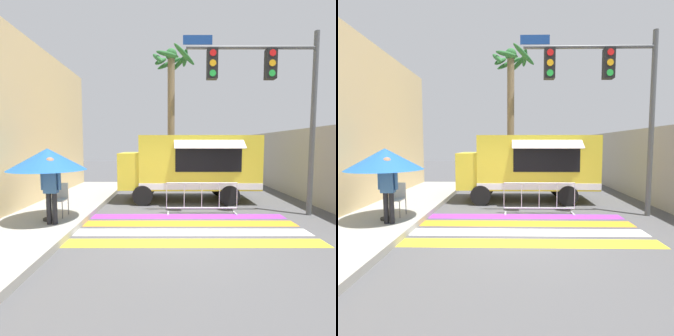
% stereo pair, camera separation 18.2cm
% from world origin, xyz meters
% --- Properties ---
extents(ground_plane, '(60.00, 60.00, 0.00)m').
position_xyz_m(ground_plane, '(0.00, 0.00, 0.00)').
color(ground_plane, '#4C4C4F').
extents(concrete_wall_right, '(0.20, 16.00, 2.93)m').
position_xyz_m(concrete_wall_right, '(5.09, 3.00, 1.46)').
color(concrete_wall_right, '#A39E93').
rests_on(concrete_wall_right, ground_plane).
extents(crosswalk_painted, '(6.40, 2.84, 0.01)m').
position_xyz_m(crosswalk_painted, '(0.00, 0.25, 0.00)').
color(crosswalk_painted, yellow).
rests_on(crosswalk_painted, ground_plane).
extents(food_truck, '(5.40, 2.62, 2.63)m').
position_xyz_m(food_truck, '(0.33, 3.90, 1.51)').
color(food_truck, yellow).
rests_on(food_truck, ground_plane).
extents(traffic_signal_pole, '(4.19, 0.29, 5.75)m').
position_xyz_m(traffic_signal_pole, '(2.74, 1.57, 4.07)').
color(traffic_signal_pole, '#515456').
rests_on(traffic_signal_pole, ground_plane).
extents(patio_umbrella, '(2.06, 2.06, 2.00)m').
position_xyz_m(patio_umbrella, '(-3.76, 0.39, 1.87)').
color(patio_umbrella, black).
rests_on(patio_umbrella, sidewalk_left).
extents(folding_chair, '(0.47, 0.47, 0.96)m').
position_xyz_m(folding_chair, '(-3.69, 0.85, 0.76)').
color(folding_chair, '#4C4C51').
rests_on(folding_chair, sidewalk_left).
extents(vendor_person, '(0.53, 0.23, 1.77)m').
position_xyz_m(vendor_person, '(-3.53, 0.02, 1.19)').
color(vendor_person, black).
rests_on(vendor_person, sidewalk_left).
extents(barricade_front, '(2.34, 0.44, 1.04)m').
position_xyz_m(barricade_front, '(0.64, 1.74, 0.52)').
color(barricade_front, '#B7BABF').
rests_on(barricade_front, ground_plane).
extents(palm_tree, '(2.37, 2.28, 7.21)m').
position_xyz_m(palm_tree, '(-0.28, 7.14, 4.93)').
color(palm_tree, '#7A664C').
rests_on(palm_tree, ground_plane).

